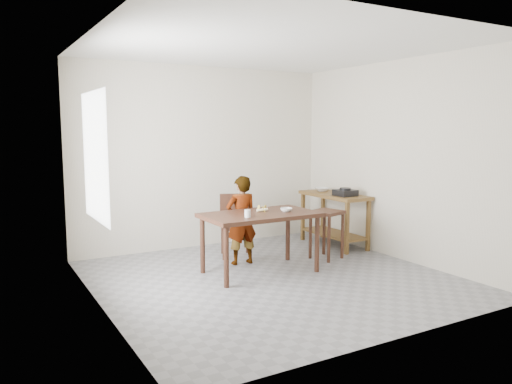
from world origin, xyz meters
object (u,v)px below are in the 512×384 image
prep_counter (334,220)px  stool (326,235)px  dining_table (260,243)px  dining_chair (236,226)px  child (241,220)px

prep_counter → stool: size_ratio=1.79×
stool → dining_table: bearing=-173.3°
dining_table → prep_counter: (1.72, 0.70, 0.03)m
dining_table → stool: dining_table is taller
dining_table → dining_chair: (0.10, 0.85, 0.06)m
prep_counter → stool: 0.82m
prep_counter → dining_table: bearing=-157.9°
dining_chair → stool: 1.26m
prep_counter → dining_chair: (-1.62, 0.15, 0.03)m
dining_table → stool: size_ratio=2.09×
prep_counter → stool: (-0.58, -0.57, -0.07)m
prep_counter → dining_chair: bearing=174.8°
child → stool: (1.15, -0.34, -0.25)m
stool → dining_chair: bearing=145.4°
child → dining_chair: 0.42m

